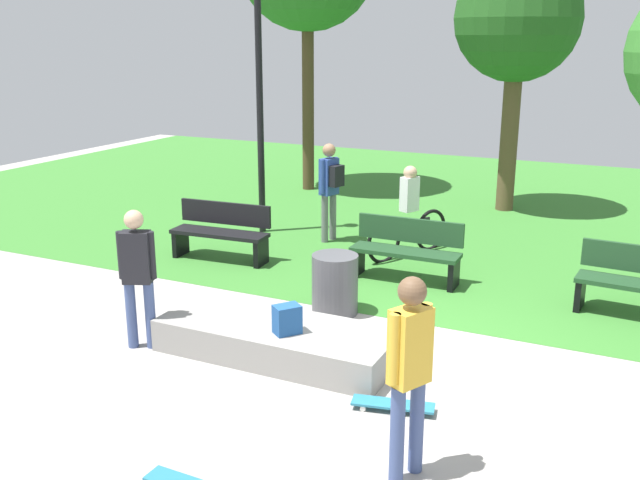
# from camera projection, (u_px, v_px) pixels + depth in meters

# --- Properties ---
(ground_plane) EXTENTS (28.00, 28.00, 0.00)m
(ground_plane) POSITION_uv_depth(u_px,v_px,m) (390.00, 358.00, 8.03)
(ground_plane) COLOR #9E9993
(grass_lawn) EXTENTS (26.60, 12.91, 0.01)m
(grass_lawn) POSITION_uv_depth(u_px,v_px,m) (518.00, 213.00, 14.57)
(grass_lawn) COLOR #387A2D
(grass_lawn) RESTS_ON ground_plane
(concrete_ledge) EXTENTS (2.70, 1.06, 0.37)m
(concrete_ledge) POSITION_uv_depth(u_px,v_px,m) (277.00, 340.00, 8.07)
(concrete_ledge) COLOR gray
(concrete_ledge) RESTS_ON ground_plane
(backpack_on_ledge) EXTENTS (0.33, 0.34, 0.32)m
(backpack_on_ledge) POSITION_uv_depth(u_px,v_px,m) (287.00, 319.00, 7.74)
(backpack_on_ledge) COLOR #1E4C8C
(backpack_on_ledge) RESTS_ON concrete_ledge
(skater_performing_trick) EXTENTS (0.32, 0.39, 1.73)m
(skater_performing_trick) POSITION_uv_depth(u_px,v_px,m) (410.00, 363.00, 5.62)
(skater_performing_trick) COLOR #3F5184
(skater_performing_trick) RESTS_ON ground_plane
(skater_watching) EXTENTS (0.40, 0.31, 1.64)m
(skater_watching) POSITION_uv_depth(u_px,v_px,m) (137.00, 269.00, 8.06)
(skater_watching) COLOR #3F5184
(skater_watching) RESTS_ON ground_plane
(skateboard_by_ledge) EXTENTS (0.82, 0.36, 0.08)m
(skateboard_by_ledge) POSITION_uv_depth(u_px,v_px,m) (393.00, 404.00, 6.89)
(skateboard_by_ledge) COLOR teal
(skateboard_by_ledge) RESTS_ON ground_plane
(park_bench_by_oak) EXTENTS (1.63, 0.57, 0.91)m
(park_bench_by_oak) POSITION_uv_depth(u_px,v_px,m) (222.00, 230.00, 11.44)
(park_bench_by_oak) COLOR black
(park_bench_by_oak) RESTS_ON ground_plane
(park_bench_near_lamppost) EXTENTS (1.61, 0.49, 0.91)m
(park_bench_near_lamppost) POSITION_uv_depth(u_px,v_px,m) (407.00, 249.00, 10.45)
(park_bench_near_lamppost) COLOR #1E4223
(park_bench_near_lamppost) RESTS_ON ground_plane
(tree_leaning_ash) EXTENTS (2.45, 2.45, 5.03)m
(tree_leaning_ash) POSITION_uv_depth(u_px,v_px,m) (518.00, 21.00, 13.81)
(tree_leaning_ash) COLOR brown
(tree_leaning_ash) RESTS_ON grass_lawn
(lamp_post) EXTENTS (0.28, 0.28, 4.79)m
(lamp_post) POSITION_uv_depth(u_px,v_px,m) (259.00, 72.00, 12.40)
(lamp_post) COLOR black
(lamp_post) RESTS_ON ground_plane
(trash_bin) EXTENTS (0.60, 0.60, 0.79)m
(trash_bin) POSITION_uv_depth(u_px,v_px,m) (335.00, 284.00, 9.23)
(trash_bin) COLOR #4C4C51
(trash_bin) RESTS_ON ground_plane
(pedestrian_with_backpack) EXTENTS (0.40, 0.42, 1.72)m
(pedestrian_with_backpack) POSITION_uv_depth(u_px,v_px,m) (330.00, 183.00, 12.30)
(pedestrian_with_backpack) COLOR slate
(pedestrian_with_backpack) RESTS_ON ground_plane
(cyclist_on_bicycle) EXTENTS (0.83, 1.67, 1.52)m
(cyclist_on_bicycle) POSITION_uv_depth(u_px,v_px,m) (409.00, 218.00, 11.60)
(cyclist_on_bicycle) COLOR black
(cyclist_on_bicycle) RESTS_ON ground_plane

